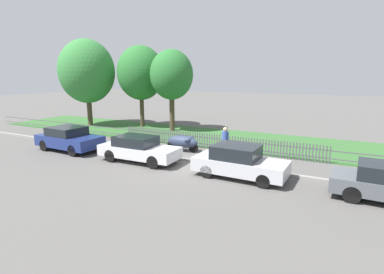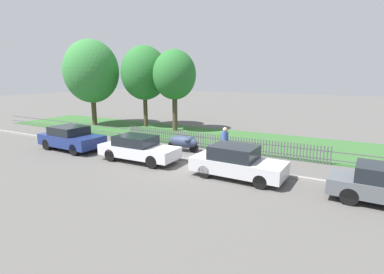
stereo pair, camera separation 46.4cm
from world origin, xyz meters
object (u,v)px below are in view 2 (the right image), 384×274
at_px(parked_car_black_saloon, 138,148).
at_px(parked_car_navy_estate, 237,162).
at_px(tree_behind_motorcycle, 144,73).
at_px(pedestrian_near_fence, 225,142).
at_px(covered_motorcycle, 184,142).
at_px(tree_mid_park, 174,75).
at_px(parked_car_silver_hatchback, 71,138).
at_px(tree_nearest_kerb, 91,72).

distance_m(parked_car_black_saloon, parked_car_navy_estate, 5.44).
distance_m(tree_behind_motorcycle, pedestrian_near_fence, 12.72).
bearing_deg(covered_motorcycle, pedestrian_near_fence, -14.18).
bearing_deg(pedestrian_near_fence, tree_behind_motorcycle, 46.19).
xyz_separation_m(parked_car_black_saloon, covered_motorcycle, (1.04, 2.91, -0.10)).
bearing_deg(pedestrian_near_fence, tree_mid_park, 37.49).
distance_m(parked_car_silver_hatchback, tree_mid_park, 9.41).
bearing_deg(tree_mid_park, parked_car_black_saloon, -70.11).
xyz_separation_m(parked_car_navy_estate, tree_behind_motorcycle, (-11.80, 8.79, 3.87)).
relative_size(parked_car_navy_estate, tree_nearest_kerb, 0.55).
bearing_deg(tree_behind_motorcycle, tree_mid_park, -8.01).
relative_size(covered_motorcycle, tree_behind_motorcycle, 0.29).
height_order(parked_car_navy_estate, tree_nearest_kerb, tree_nearest_kerb).
distance_m(tree_nearest_kerb, pedestrian_near_fence, 15.94).
distance_m(parked_car_silver_hatchback, tree_behind_motorcycle, 9.75).
xyz_separation_m(parked_car_silver_hatchback, parked_car_black_saloon, (5.11, 0.02, -0.04)).
relative_size(tree_nearest_kerb, tree_mid_park, 1.16).
bearing_deg(covered_motorcycle, tree_behind_motorcycle, 139.78).
bearing_deg(pedestrian_near_fence, covered_motorcycle, 66.13).
bearing_deg(tree_nearest_kerb, tree_mid_park, 9.18).
bearing_deg(parked_car_silver_hatchback, parked_car_black_saloon, 2.22).
xyz_separation_m(parked_car_black_saloon, tree_mid_park, (-3.03, 8.37, 3.73)).
bearing_deg(tree_mid_park, parked_car_silver_hatchback, -103.93).
distance_m(parked_car_silver_hatchback, parked_car_black_saloon, 5.11).
bearing_deg(tree_mid_park, pedestrian_near_fence, -41.35).
bearing_deg(parked_car_silver_hatchback, tree_nearest_kerb, 130.48).
distance_m(parked_car_black_saloon, tree_behind_motorcycle, 11.57).
relative_size(parked_car_silver_hatchback, parked_car_navy_estate, 1.00).
distance_m(covered_motorcycle, tree_nearest_kerb, 13.22).
relative_size(parked_car_silver_hatchback, tree_behind_motorcycle, 0.60).
bearing_deg(tree_behind_motorcycle, parked_car_black_saloon, -54.28).
height_order(parked_car_black_saloon, tree_nearest_kerb, tree_nearest_kerb).
bearing_deg(parked_car_navy_estate, tree_mid_park, 137.07).
distance_m(parked_car_silver_hatchback, tree_nearest_kerb, 9.96).
height_order(parked_car_black_saloon, tree_behind_motorcycle, tree_behind_motorcycle).
relative_size(tree_behind_motorcycle, tree_mid_park, 1.07).
xyz_separation_m(tree_mid_park, pedestrian_near_fence, (6.95, -6.12, -3.41)).
distance_m(parked_car_silver_hatchback, pedestrian_near_fence, 9.32).
bearing_deg(tree_behind_motorcycle, parked_car_navy_estate, -36.68).
height_order(parked_car_navy_estate, pedestrian_near_fence, pedestrian_near_fence).
height_order(parked_car_silver_hatchback, tree_mid_park, tree_mid_park).
bearing_deg(covered_motorcycle, tree_mid_park, 125.19).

